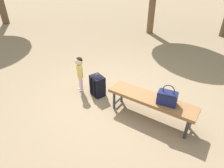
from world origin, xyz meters
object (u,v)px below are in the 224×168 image
at_px(handbag, 167,97).
at_px(child_standing, 80,69).
at_px(backpack_large, 98,84).
at_px(park_bench, 151,100).

relative_size(handbag, child_standing, 0.45).
relative_size(child_standing, backpack_large, 1.56).
relative_size(park_bench, backpack_large, 3.13).
bearing_deg(handbag, park_bench, 4.55).
bearing_deg(child_standing, backpack_large, -163.23).
xyz_separation_m(park_bench, handbag, (-0.27, -0.02, 0.18)).
bearing_deg(backpack_large, handbag, -175.55).
height_order(child_standing, backpack_large, child_standing).
bearing_deg(park_bench, handbag, -175.45).
bearing_deg(park_bench, backpack_large, 4.43).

